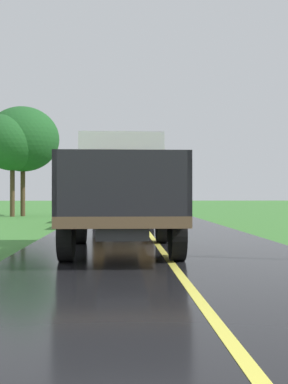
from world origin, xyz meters
name	(u,v)px	position (x,y,z in m)	size (l,w,h in m)	color
banana_truck_near	(122,190)	(-0.88, 11.55, 1.46)	(2.38, 5.82, 2.80)	#2D2D30
banana_truck_far	(122,192)	(-0.82, 21.59, 1.46)	(2.38, 5.81, 2.80)	#2D2D30
roadside_tree_near_left	(12,142)	(-7.35, 29.52, 4.47)	(3.85, 3.85, 6.22)	#4C3823
roadside_tree_mid_right	(23,139)	(-6.84, 30.05, 4.69)	(4.40, 4.40, 6.68)	#4C3823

